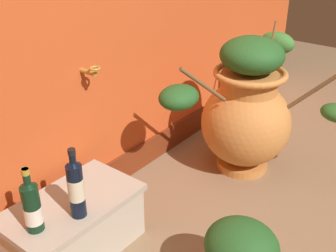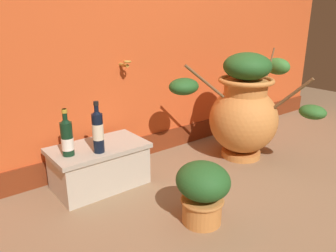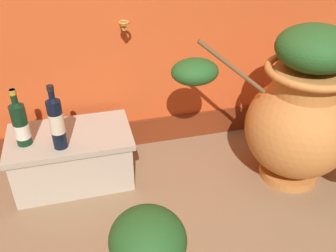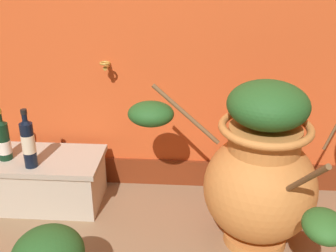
% 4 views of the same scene
% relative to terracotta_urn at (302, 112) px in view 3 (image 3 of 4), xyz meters
% --- Properties ---
extents(terracotta_urn, '(1.20, 0.84, 0.85)m').
position_rel_terracotta_urn_xyz_m(terracotta_urn, '(0.00, 0.00, 0.00)').
color(terracotta_urn, '#CC7F3D').
rests_on(terracotta_urn, ground_plane).
extents(stone_ledge, '(0.62, 0.37, 0.29)m').
position_rel_terracotta_urn_xyz_m(stone_ledge, '(-1.14, 0.26, -0.24)').
color(stone_ledge, beige).
rests_on(stone_ledge, ground_plane).
extents(wine_bottle_left, '(0.07, 0.07, 0.33)m').
position_rel_terracotta_urn_xyz_m(wine_bottle_left, '(-1.18, 0.16, 0.03)').
color(wine_bottle_left, black).
rests_on(wine_bottle_left, stone_ledge).
extents(wine_bottle_middle, '(0.07, 0.07, 0.29)m').
position_rel_terracotta_urn_xyz_m(wine_bottle_middle, '(-1.35, 0.24, 0.01)').
color(wine_bottle_middle, black).
rests_on(wine_bottle_middle, stone_ledge).
extents(potted_shrub, '(0.29, 0.31, 0.36)m').
position_rel_terracotta_urn_xyz_m(potted_shrub, '(-0.88, -0.46, -0.20)').
color(potted_shrub, '#CC7F3D').
rests_on(potted_shrub, ground_plane).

